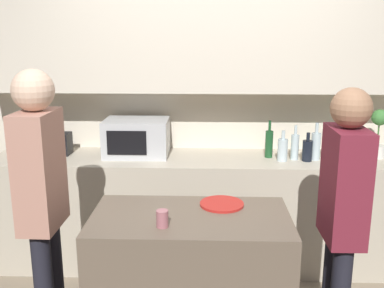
{
  "coord_description": "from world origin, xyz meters",
  "views": [
    {
      "loc": [
        -0.04,
        -2.14,
        1.92
      ],
      "look_at": [
        -0.13,
        0.44,
        1.28
      ],
      "focal_mm": 42.0,
      "sensor_mm": 36.0,
      "label": 1
    }
  ],
  "objects_px": {
    "potted_plant": "(378,134)",
    "cup_0": "(162,219)",
    "bottle_2": "(295,146)",
    "bottle_3": "(307,150)",
    "bottle_4": "(316,146)",
    "toaster": "(55,144)",
    "bottle_5": "(328,147)",
    "microwave": "(137,137)",
    "bottle_0": "(269,143)",
    "bottle_6": "(343,150)",
    "plate_on_island": "(222,204)",
    "person_center": "(343,209)",
    "bottle_1": "(283,149)",
    "person_left": "(42,193)"
  },
  "relations": [
    {
      "from": "potted_plant",
      "to": "cup_0",
      "type": "bearing_deg",
      "value": -138.84
    },
    {
      "from": "bottle_2",
      "to": "bottle_3",
      "type": "distance_m",
      "value": 0.1
    },
    {
      "from": "cup_0",
      "to": "bottle_4",
      "type": "bearing_deg",
      "value": 50.22
    },
    {
      "from": "toaster",
      "to": "bottle_5",
      "type": "xyz_separation_m",
      "value": [
        2.24,
        -0.1,
        0.02
      ]
    },
    {
      "from": "microwave",
      "to": "bottle_0",
      "type": "bearing_deg",
      "value": -1.67
    },
    {
      "from": "microwave",
      "to": "bottle_5",
      "type": "distance_m",
      "value": 1.55
    },
    {
      "from": "bottle_0",
      "to": "bottle_6",
      "type": "distance_m",
      "value": 0.58
    },
    {
      "from": "potted_plant",
      "to": "plate_on_island",
      "type": "height_order",
      "value": "potted_plant"
    },
    {
      "from": "bottle_0",
      "to": "potted_plant",
      "type": "bearing_deg",
      "value": 2.16
    },
    {
      "from": "bottle_6",
      "to": "person_center",
      "type": "bearing_deg",
      "value": -105.94
    },
    {
      "from": "toaster",
      "to": "bottle_0",
      "type": "bearing_deg",
      "value": -1.07
    },
    {
      "from": "bottle_1",
      "to": "cup_0",
      "type": "xyz_separation_m",
      "value": [
        -0.83,
        -1.27,
        -0.05
      ]
    },
    {
      "from": "bottle_6",
      "to": "person_left",
      "type": "bearing_deg",
      "value": -151.0
    },
    {
      "from": "bottle_3",
      "to": "bottle_5",
      "type": "bearing_deg",
      "value": 11.35
    },
    {
      "from": "bottle_5",
      "to": "cup_0",
      "type": "height_order",
      "value": "bottle_5"
    },
    {
      "from": "bottle_5",
      "to": "bottle_0",
      "type": "bearing_deg",
      "value": 172.02
    },
    {
      "from": "bottle_2",
      "to": "bottle_4",
      "type": "height_order",
      "value": "bottle_4"
    },
    {
      "from": "bottle_4",
      "to": "microwave",
      "type": "bearing_deg",
      "value": 176.37
    },
    {
      "from": "microwave",
      "to": "bottle_2",
      "type": "relative_size",
      "value": 1.86
    },
    {
      "from": "microwave",
      "to": "bottle_3",
      "type": "xyz_separation_m",
      "value": [
        1.37,
        -0.13,
        -0.06
      ]
    },
    {
      "from": "bottle_1",
      "to": "plate_on_island",
      "type": "distance_m",
      "value": 1.09
    },
    {
      "from": "bottle_1",
      "to": "bottle_3",
      "type": "distance_m",
      "value": 0.2
    },
    {
      "from": "cup_0",
      "to": "bottle_5",
      "type": "bearing_deg",
      "value": 47.7
    },
    {
      "from": "toaster",
      "to": "bottle_1",
      "type": "height_order",
      "value": "bottle_1"
    },
    {
      "from": "microwave",
      "to": "person_center",
      "type": "bearing_deg",
      "value": -43.23
    },
    {
      "from": "potted_plant",
      "to": "bottle_5",
      "type": "height_order",
      "value": "potted_plant"
    },
    {
      "from": "toaster",
      "to": "bottle_5",
      "type": "bearing_deg",
      "value": -2.5
    },
    {
      "from": "bottle_0",
      "to": "person_center",
      "type": "xyz_separation_m",
      "value": [
        0.25,
        -1.22,
        -0.07
      ]
    },
    {
      "from": "bottle_1",
      "to": "cup_0",
      "type": "bearing_deg",
      "value": -123.0
    },
    {
      "from": "toaster",
      "to": "person_left",
      "type": "bearing_deg",
      "value": -74.46
    },
    {
      "from": "microwave",
      "to": "person_left",
      "type": "bearing_deg",
      "value": -105.62
    },
    {
      "from": "microwave",
      "to": "person_left",
      "type": "height_order",
      "value": "person_left"
    },
    {
      "from": "bottle_3",
      "to": "plate_on_island",
      "type": "relative_size",
      "value": 0.88
    },
    {
      "from": "bottle_3",
      "to": "bottle_6",
      "type": "bearing_deg",
      "value": 0.0
    },
    {
      "from": "toaster",
      "to": "bottle_3",
      "type": "bearing_deg",
      "value": -3.66
    },
    {
      "from": "bottle_6",
      "to": "plate_on_island",
      "type": "xyz_separation_m",
      "value": [
        -0.98,
        -0.96,
        -0.09
      ]
    },
    {
      "from": "person_center",
      "to": "cup_0",
      "type": "bearing_deg",
      "value": 98.89
    },
    {
      "from": "bottle_6",
      "to": "bottle_5",
      "type": "bearing_deg",
      "value": 161.99
    },
    {
      "from": "toaster",
      "to": "person_center",
      "type": "height_order",
      "value": "person_center"
    },
    {
      "from": "person_center",
      "to": "bottle_2",
      "type": "bearing_deg",
      "value": 2.13
    },
    {
      "from": "bottle_1",
      "to": "bottle_5",
      "type": "distance_m",
      "value": 0.37
    },
    {
      "from": "toaster",
      "to": "bottle_6",
      "type": "relative_size",
      "value": 1.11
    },
    {
      "from": "microwave",
      "to": "bottle_2",
      "type": "distance_m",
      "value": 1.29
    },
    {
      "from": "bottle_0",
      "to": "bottle_2",
      "type": "distance_m",
      "value": 0.21
    },
    {
      "from": "toaster",
      "to": "person_center",
      "type": "relative_size",
      "value": 0.16
    },
    {
      "from": "bottle_3",
      "to": "bottle_6",
      "type": "relative_size",
      "value": 0.98
    },
    {
      "from": "bottle_0",
      "to": "bottle_2",
      "type": "height_order",
      "value": "bottle_0"
    },
    {
      "from": "plate_on_island",
      "to": "cup_0",
      "type": "relative_size",
      "value": 2.84
    },
    {
      "from": "bottle_1",
      "to": "bottle_6",
      "type": "distance_m",
      "value": 0.47
    },
    {
      "from": "bottle_6",
      "to": "cup_0",
      "type": "relative_size",
      "value": 2.55
    }
  ]
}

